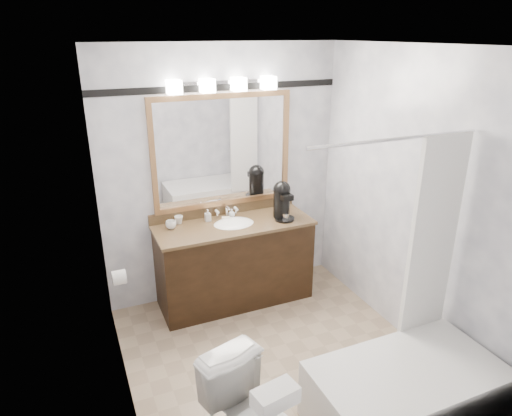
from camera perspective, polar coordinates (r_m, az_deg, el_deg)
name	(u,v)px	position (r m, az deg, el deg)	size (l,w,h in m)	color
room	(281,223)	(3.39, 3.17, -1.92)	(2.42, 2.62, 2.52)	tan
vanity	(234,261)	(4.58, -2.72, -6.62)	(1.53, 0.58, 0.97)	black
mirror	(223,151)	(4.44, -4.18, 7.07)	(1.40, 0.04, 1.10)	#AB7B4D
vanity_light_bar	(223,84)	(4.28, -4.16, 15.16)	(1.02, 0.14, 0.12)	silver
accent_stripe	(221,87)	(4.34, -4.44, 14.80)	(2.40, 0.01, 0.06)	black
bathtub	(407,385)	(3.56, 18.34, -20.31)	(1.30, 0.75, 1.96)	white
tp_roll	(119,277)	(3.94, -16.74, -8.30)	(0.12, 0.12, 0.11)	white
tissue_box	(275,397)	(2.57, 2.45, -22.50)	(0.24, 0.13, 0.10)	white
coffee_maker	(282,199)	(4.47, 3.28, 1.08)	(0.20, 0.25, 0.38)	black
cup_left	(171,225)	(4.35, -10.57, -2.06)	(0.10, 0.10, 0.08)	white
cup_right	(179,220)	(4.45, -9.64, -1.47)	(0.08, 0.08, 0.08)	white
soap_bottle_a	(208,215)	(4.46, -6.04, -0.92)	(0.05, 0.05, 0.12)	white
soap_bottle_b	(232,213)	(4.54, -3.07, -0.63)	(0.07, 0.07, 0.08)	white
soap_bar	(226,218)	(4.50, -3.76, -1.30)	(0.08, 0.05, 0.03)	beige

